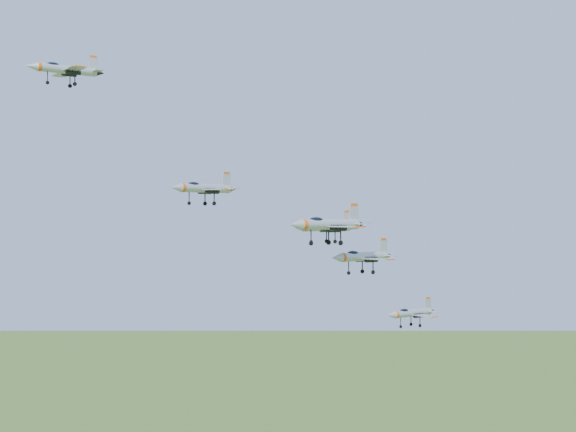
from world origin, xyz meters
TOP-DOWN VIEW (x-y plane):
  - jet_lead at (-24.44, 14.75)m, footprint 11.59×9.55m
  - jet_left_high at (-10.15, -0.13)m, footprint 11.45×9.55m
  - jet_right_high at (-2.59, -18.26)m, footprint 12.69×10.47m
  - jet_left_low at (19.30, 9.70)m, footprint 13.43×11.04m
  - jet_right_low at (5.70, -15.37)m, footprint 11.46×9.47m
  - jet_trail at (30.73, 0.58)m, footprint 11.51×9.47m

SIDE VIEW (x-z plane):
  - jet_trail at x=30.73m, z-range 124.03..127.11m
  - jet_right_low at x=5.70m, z-range 134.97..138.04m
  - jet_left_low at x=19.30m, z-range 138.37..141.97m
  - jet_right_high at x=-2.59m, z-range 139.24..142.64m
  - jet_left_high at x=-10.15m, z-range 144.34..147.40m
  - jet_lead at x=-24.44m, z-range 161.54..164.64m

